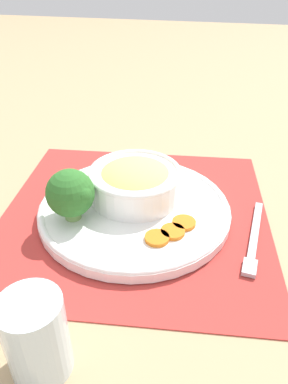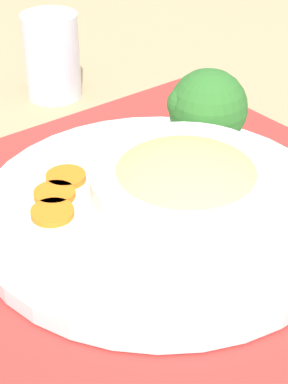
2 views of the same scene
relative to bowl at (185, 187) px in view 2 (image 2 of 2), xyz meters
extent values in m
plane|color=tan|center=(-0.01, 0.03, -0.05)|extent=(4.00, 4.00, 0.00)
cube|color=#B2332D|center=(-0.01, 0.03, -0.05)|extent=(0.50, 0.50, 0.00)
cylinder|color=white|center=(-0.01, 0.03, -0.04)|extent=(0.33, 0.33, 0.02)
torus|color=white|center=(-0.01, 0.03, -0.03)|extent=(0.33, 0.33, 0.01)
cylinder|color=white|center=(0.00, 0.00, -0.01)|extent=(0.16, 0.16, 0.05)
torus|color=white|center=(0.00, 0.00, 0.02)|extent=(0.16, 0.16, 0.01)
ellipsoid|color=#EAC66B|center=(0.00, 0.00, 0.01)|extent=(0.13, 0.13, 0.05)
cylinder|color=#759E51|center=(0.09, 0.08, -0.02)|extent=(0.03, 0.03, 0.02)
sphere|color=#2D6B28|center=(0.09, 0.08, 0.02)|extent=(0.08, 0.08, 0.08)
sphere|color=#2D6B28|center=(0.06, 0.09, 0.02)|extent=(0.03, 0.03, 0.03)
sphere|color=#2D6B28|center=(0.10, 0.08, 0.02)|extent=(0.03, 0.03, 0.03)
cylinder|color=orange|center=(-0.06, 0.11, -0.03)|extent=(0.04, 0.04, 0.01)
cylinder|color=orange|center=(-0.08, 0.09, -0.03)|extent=(0.04, 0.04, 0.01)
cylinder|color=orange|center=(-0.09, 0.06, -0.03)|extent=(0.04, 0.04, 0.01)
cylinder|color=silver|center=(0.03, 0.32, 0.00)|extent=(0.07, 0.07, 0.10)
cylinder|color=silver|center=(0.03, 0.32, -0.02)|extent=(0.06, 0.06, 0.06)
camera|label=1|loc=(-0.13, 0.54, 0.34)|focal=35.00mm
camera|label=2|loc=(-0.27, -0.36, 0.29)|focal=60.00mm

